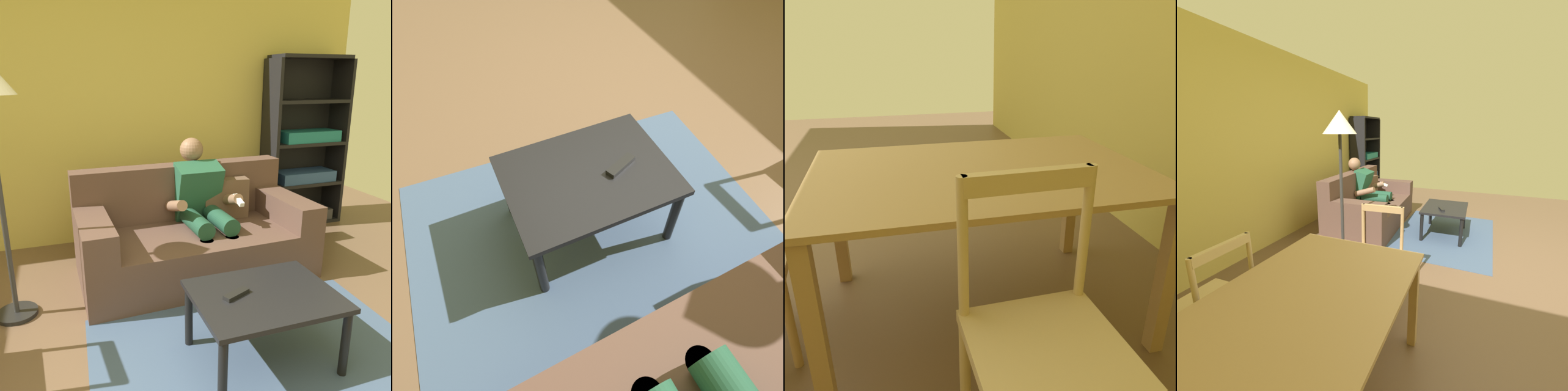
# 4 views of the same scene
# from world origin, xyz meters

# --- Properties ---
(ground_plane) EXTENTS (8.36, 8.36, 0.00)m
(ground_plane) POSITION_xyz_m (0.00, 0.00, 0.00)
(ground_plane) COLOR brown
(wall_back) EXTENTS (6.36, 0.12, 2.63)m
(wall_back) POSITION_xyz_m (0.00, 3.04, 1.31)
(wall_back) COLOR #DBC660
(wall_back) RESTS_ON ground_plane
(couch) EXTENTS (1.95, 1.01, 0.89)m
(couch) POSITION_xyz_m (1.01, 2.03, 0.32)
(couch) COLOR brown
(couch) RESTS_ON ground_plane
(person_lounging) EXTENTS (0.60, 0.94, 1.11)m
(person_lounging) POSITION_xyz_m (1.11, 2.09, 0.57)
(person_lounging) COLOR #23563D
(person_lounging) RESTS_ON ground_plane
(coffee_table) EXTENTS (0.82, 0.62, 0.44)m
(coffee_table) POSITION_xyz_m (1.02, 0.78, 0.38)
(coffee_table) COLOR black
(coffee_table) RESTS_ON ground_plane
(tv_remote) EXTENTS (0.18, 0.11, 0.02)m
(tv_remote) POSITION_xyz_m (0.85, 0.81, 0.45)
(tv_remote) COLOR black
(tv_remote) RESTS_ON coffee_table
(bookshelf) EXTENTS (0.91, 0.36, 1.85)m
(bookshelf) POSITION_xyz_m (2.58, 2.80, 0.79)
(bookshelf) COLOR black
(bookshelf) RESTS_ON ground_plane
(dining_table) EXTENTS (1.41, 0.95, 0.72)m
(dining_table) POSITION_xyz_m (-1.89, 1.15, 0.63)
(dining_table) COLOR tan
(dining_table) RESTS_ON ground_plane
(dining_chair_near_wall) EXTENTS (0.43, 0.43, 0.91)m
(dining_chair_near_wall) POSITION_xyz_m (-1.89, 1.90, 0.45)
(dining_chair_near_wall) COLOR #D1B27F
(dining_chair_near_wall) RESTS_ON ground_plane
(dining_chair_facing_couch) EXTENTS (0.45, 0.45, 0.88)m
(dining_chair_facing_couch) POSITION_xyz_m (-0.85, 1.15, 0.44)
(dining_chair_facing_couch) COLOR tan
(dining_chair_facing_couch) RESTS_ON ground_plane
(area_rug) EXTENTS (2.05, 1.47, 0.01)m
(area_rug) POSITION_xyz_m (1.02, 0.78, 0.00)
(area_rug) COLOR #3D5170
(area_rug) RESTS_ON ground_plane
(floor_lamp) EXTENTS (0.36, 0.36, 1.76)m
(floor_lamp) POSITION_xyz_m (-0.41, 1.75, 1.49)
(floor_lamp) COLOR black
(floor_lamp) RESTS_ON ground_plane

